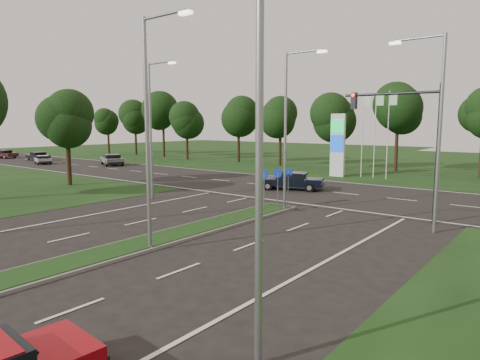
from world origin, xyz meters
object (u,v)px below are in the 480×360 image
Objects in this scene: navy_sedan at (291,180)px; far_car_b at (43,159)px; far_car_c at (38,156)px; far_car_a at (112,159)px; far_car_d at (3,154)px.

navy_sedan is 1.30× the size of far_car_b.
navy_sedan is at bearing -86.73° from far_car_c.
far_car_a is at bearing -42.88° from far_car_b.
far_car_b is 13.46m from far_car_d.
far_car_d is (-21.81, -3.49, -0.08)m from far_car_a.
navy_sedan is 1.17× the size of far_car_d.
far_car_d is at bearing 105.58° from far_car_b.
far_car_a is 1.26× the size of far_car_b.
navy_sedan is 41.54m from far_car_c.
far_car_c is at bearing 88.00° from far_car_b.
navy_sedan is at bearing -72.28° from far_car_a.
far_car_c is at bearing 123.99° from far_car_a.
far_car_a reaches higher than far_car_b.
far_car_c is (-13.83, -2.25, -0.09)m from far_car_a.
far_car_d is at bearing 67.78° from navy_sedan.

